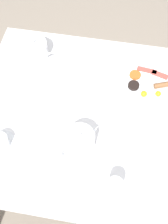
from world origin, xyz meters
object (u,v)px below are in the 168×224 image
teacup_with_saucer_left (0,143)px  teapot_near (79,141)px  breakfast_plate (149,84)px  teapot_far (35,50)px  fork_by_plate (85,79)px  knife_by_plate (167,145)px  water_glass_short (115,188)px

teacup_with_saucer_left → teapot_near: bearing=-170.8°
breakfast_plate → teapot_near: 0.48m
teapot_far → fork_by_plate: teapot_far is taller
breakfast_plate → teapot_near: teapot_near is taller
knife_by_plate → breakfast_plate: bearing=-72.3°
knife_by_plate → teapot_far: bearing=-29.7°
breakfast_plate → water_glass_short: 0.57m
teapot_far → knife_by_plate: 0.80m
teapot_far → knife_by_plate: teapot_far is taller
teapot_far → teacup_with_saucer_left: (0.02, 0.52, -0.03)m
breakfast_plate → fork_by_plate: breakfast_plate is taller
teapot_far → fork_by_plate: 0.30m
fork_by_plate → teapot_near: bearing=96.0°
water_glass_short → knife_by_plate: bearing=-129.6°
teapot_near → water_glass_short: teapot_near is taller
breakfast_plate → teapot_near: bearing=54.4°
teacup_with_saucer_left → breakfast_plate: bearing=-144.4°
water_glass_short → teapot_near: bearing=-45.1°
knife_by_plate → fork_by_plate: bearing=-35.2°
teacup_with_saucer_left → teapot_far: bearing=-92.3°
fork_by_plate → water_glass_short: bearing=111.4°
breakfast_plate → teapot_near: size_ratio=1.77×
breakfast_plate → water_glass_short: bearing=79.5°
teapot_far → knife_by_plate: size_ratio=1.03×
fork_by_plate → teapot_far: bearing=-20.3°
water_glass_short → knife_by_plate: size_ratio=0.48×
teapot_far → teacup_with_saucer_left: size_ratio=1.47×
fork_by_plate → teacup_with_saucer_left: bearing=54.5°
breakfast_plate → teacup_with_saucer_left: teacup_with_saucer_left is taller
water_glass_short → knife_by_plate: water_glass_short is taller
teapot_near → knife_by_plate: bearing=-36.4°
breakfast_plate → fork_by_plate: (0.31, 0.02, -0.01)m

